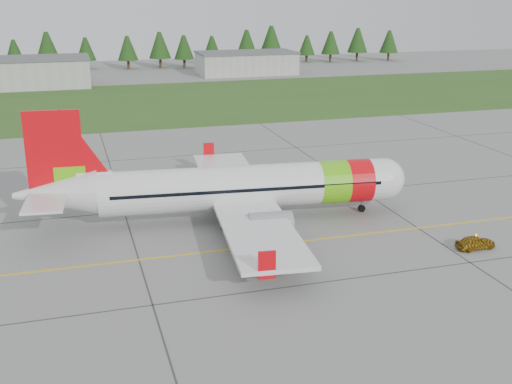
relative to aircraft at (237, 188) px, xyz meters
name	(u,v)px	position (x,y,z in m)	size (l,w,h in m)	color
ground	(354,278)	(5.03, -14.76, -3.14)	(320.00, 320.00, 0.00)	gray
aircraft	(237,188)	(0.00, 0.00, 0.00)	(35.92, 33.26, 10.89)	silver
follow_me_car	(477,230)	(17.07, -12.40, -1.47)	(1.34, 1.14, 3.34)	orange
grass_strip	(172,101)	(5.03, 67.24, -3.12)	(320.00, 50.00, 0.03)	#30561E
taxi_guideline	(315,240)	(5.03, -6.76, -3.13)	(120.00, 0.25, 0.02)	gold
hangar_west	(13,74)	(-24.97, 95.24, -0.14)	(32.00, 14.00, 6.00)	#A8A8A3
hangar_east	(246,64)	(30.03, 103.24, -0.54)	(24.00, 12.00, 5.20)	#A8A8A3
treeline	(137,50)	(5.03, 123.24, 1.86)	(160.00, 8.00, 10.00)	#1C3F14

